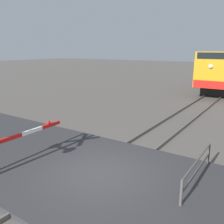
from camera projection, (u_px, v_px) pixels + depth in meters
ground_plane at (99, 177)px, 8.59m from camera, size 160.00×160.00×0.00m
rail_track_left at (83, 170)px, 8.95m from camera, size 0.08×80.00×0.15m
rail_track_right at (117, 181)px, 8.18m from camera, size 0.08×80.00×0.15m
road_surface at (99, 175)px, 8.57m from camera, size 36.00×6.01×0.15m
guard_railing at (197, 167)px, 7.94m from camera, size 0.08×3.22×0.95m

